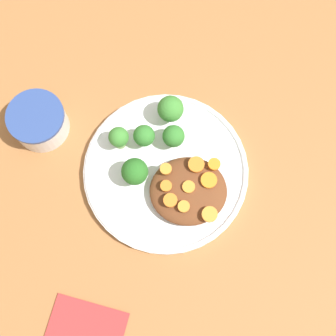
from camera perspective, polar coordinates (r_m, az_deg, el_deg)
ground_plane at (r=0.77m, az=-0.00°, el=-0.62°), size 4.00×4.00×0.00m
plate at (r=0.76m, az=-0.00°, el=-0.41°), size 0.27×0.27×0.02m
dip_bowl at (r=0.79m, az=-15.28°, el=5.58°), size 0.09×0.09×0.05m
stew_mound at (r=0.73m, az=2.76°, el=-2.80°), size 0.12×0.11×0.03m
broccoli_floret_0 at (r=0.74m, az=-5.74°, el=3.68°), size 0.03×0.03×0.05m
broccoli_floret_1 at (r=0.74m, az=-2.66°, el=3.91°), size 0.03×0.03×0.05m
broccoli_floret_2 at (r=0.75m, az=0.58°, el=7.21°), size 0.04×0.04×0.06m
broccoli_floret_3 at (r=0.72m, az=-3.79°, el=-0.46°), size 0.04×0.04×0.05m
broccoli_floret_4 at (r=0.74m, az=0.95°, el=3.86°), size 0.04×0.04×0.05m
carrot_slice_0 at (r=0.72m, az=5.28°, el=-1.49°), size 0.03×0.03×0.01m
carrot_slice_1 at (r=0.71m, az=2.81°, el=-2.30°), size 0.02×0.02×0.00m
carrot_slice_2 at (r=0.72m, az=3.75°, el=0.27°), size 0.03×0.03×0.01m
carrot_slice_3 at (r=0.71m, az=0.39°, el=-2.19°), size 0.02×0.02×0.00m
carrot_slice_4 at (r=0.71m, az=0.57°, el=-3.96°), size 0.02×0.02×0.01m
carrot_slice_5 at (r=0.71m, az=5.38°, el=-5.63°), size 0.02×0.02×0.01m
carrot_slice_6 at (r=0.72m, az=-0.19°, el=-0.12°), size 0.02×0.02×0.01m
carrot_slice_7 at (r=0.73m, az=5.92°, el=0.68°), size 0.02×0.02×0.01m
carrot_slice_8 at (r=0.71m, az=2.22°, el=-4.70°), size 0.02×0.02×0.01m
napkin at (r=0.75m, az=-9.65°, el=-18.68°), size 0.13×0.10×0.01m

